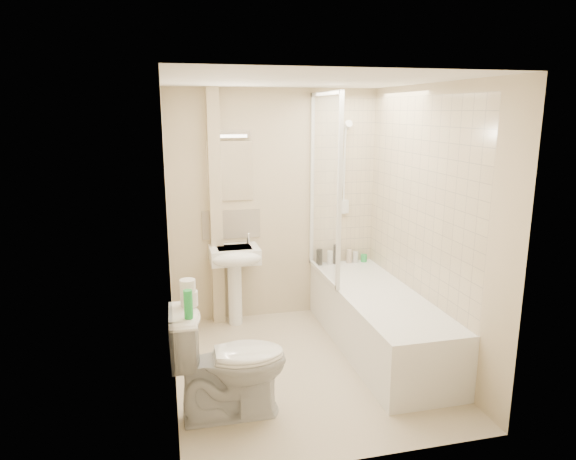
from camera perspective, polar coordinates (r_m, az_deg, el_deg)
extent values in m
plane|color=beige|center=(4.62, 1.94, -14.96)|extent=(2.50, 2.50, 0.00)
cube|color=beige|center=(5.38, -1.50, 2.68)|extent=(2.20, 0.02, 2.40)
cube|color=beige|center=(4.04, -13.13, -1.17)|extent=(0.02, 2.50, 2.40)
cube|color=beige|center=(4.60, 15.38, 0.42)|extent=(0.02, 2.50, 2.40)
cube|color=white|center=(4.08, 2.21, 16.28)|extent=(2.20, 2.50, 0.02)
cube|color=beige|center=(5.53, 6.16, 5.27)|extent=(0.70, 0.01, 1.75)
cube|color=beige|center=(4.73, 14.26, 3.60)|extent=(0.01, 2.10, 1.75)
cube|color=beige|center=(5.23, -8.02, 2.26)|extent=(0.12, 0.12, 2.40)
cube|color=beige|center=(5.33, -6.32, 0.64)|extent=(0.60, 0.02, 0.30)
cube|color=white|center=(5.24, -6.46, 6.52)|extent=(0.46, 0.01, 0.60)
cube|color=silver|center=(5.18, -6.54, 10.56)|extent=(0.42, 0.07, 0.07)
cube|color=white|center=(4.90, 9.94, -9.88)|extent=(0.70, 2.10, 0.55)
cube|color=white|center=(4.82, 10.04, -7.47)|extent=(0.56, 1.96, 0.05)
cube|color=white|center=(5.01, 4.06, 4.78)|extent=(0.01, 0.90, 1.80)
cube|color=white|center=(5.42, 2.69, 5.43)|extent=(0.04, 0.04, 1.80)
cube|color=white|center=(4.59, 5.75, 3.97)|extent=(0.04, 0.04, 1.80)
cube|color=white|center=(4.96, 4.23, 14.89)|extent=(0.04, 0.90, 0.04)
cube|color=white|center=(5.21, 3.90, -4.84)|extent=(0.04, 0.90, 0.03)
cylinder|color=white|center=(5.50, 6.28, 6.53)|extent=(0.02, 0.02, 0.90)
cylinder|color=white|center=(5.57, 6.16, 1.92)|extent=(0.05, 0.05, 0.02)
cylinder|color=white|center=(5.46, 6.40, 11.22)|extent=(0.05, 0.05, 0.02)
cylinder|color=white|center=(5.40, 6.64, 11.51)|extent=(0.08, 0.11, 0.11)
cube|color=white|center=(5.55, 6.20, 2.62)|extent=(0.10, 0.05, 0.14)
cylinder|color=white|center=(5.46, 6.18, 7.01)|extent=(0.01, 0.13, 0.84)
cylinder|color=white|center=(5.37, -5.91, -7.02)|extent=(0.14, 0.14, 0.66)
cube|color=white|center=(5.21, -5.97, -2.73)|extent=(0.49, 0.38, 0.15)
ellipsoid|color=white|center=(5.05, -5.72, -3.24)|extent=(0.49, 0.21, 0.15)
cube|color=silver|center=(5.20, -5.99, -2.13)|extent=(0.34, 0.25, 0.04)
cylinder|color=white|center=(5.27, -7.90, -1.22)|extent=(0.03, 0.03, 0.10)
cylinder|color=white|center=(5.31, -4.44, -1.03)|extent=(0.03, 0.03, 0.10)
sphere|color=white|center=(5.26, -7.92, -0.67)|extent=(0.04, 0.04, 0.04)
sphere|color=white|center=(5.30, -4.45, -0.48)|extent=(0.04, 0.04, 0.04)
cylinder|color=black|center=(5.54, 3.50, -3.02)|extent=(0.07, 0.07, 0.17)
cylinder|color=silver|center=(5.58, 4.68, -3.07)|extent=(0.06, 0.06, 0.15)
cylinder|color=black|center=(5.59, 5.40, -2.70)|extent=(0.07, 0.07, 0.21)
cylinder|color=beige|center=(5.65, 6.81, -2.91)|extent=(0.06, 0.06, 0.15)
cylinder|color=silver|center=(5.68, 7.51, -2.99)|extent=(0.06, 0.06, 0.12)
cylinder|color=green|center=(5.72, 8.43, -3.10)|extent=(0.07, 0.07, 0.08)
imported|color=white|center=(3.83, -6.53, -14.31)|extent=(0.49, 0.83, 0.84)
cylinder|color=white|center=(3.70, -10.93, -7.47)|extent=(0.12, 0.12, 0.10)
cylinder|color=white|center=(3.65, -11.09, -6.12)|extent=(0.11, 0.11, 0.09)
cylinder|color=green|center=(3.47, -11.02, -8.10)|extent=(0.06, 0.06, 0.20)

